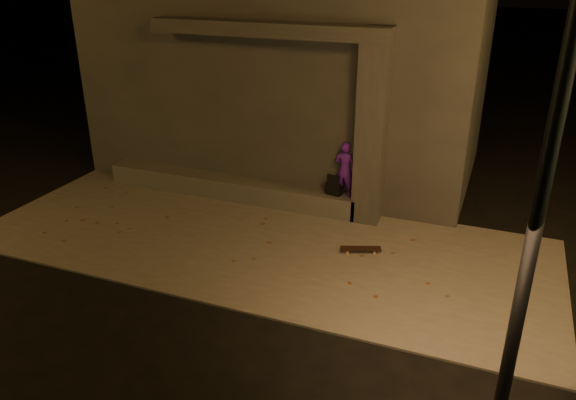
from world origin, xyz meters
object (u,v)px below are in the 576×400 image
at_px(skateboarder, 345,169).
at_px(backpack, 335,187).
at_px(column, 371,136).
at_px(skateboard, 361,249).
at_px(street_lamp_0, 557,119).

distance_m(skateboarder, backpack, 0.48).
relative_size(column, backpack, 7.88).
bearing_deg(skateboarder, column, -179.03).
bearing_deg(skateboard, skateboarder, 97.46).
distance_m(backpack, street_lamp_0, 7.20).
bearing_deg(skateboard, column, 79.70).
xyz_separation_m(column, street_lamp_0, (2.79, -5.41, 2.02)).
relative_size(backpack, street_lamp_0, 0.07).
bearing_deg(backpack, street_lamp_0, -46.02).
distance_m(column, backpack, 1.39).
distance_m(backpack, skateboard, 1.82).
height_order(column, backpack, column).
distance_m(column, street_lamp_0, 6.41).
bearing_deg(backpack, column, 11.06).
relative_size(skateboarder, street_lamp_0, 0.17).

